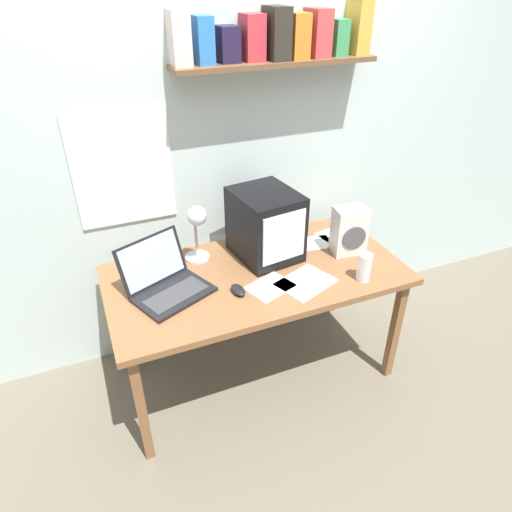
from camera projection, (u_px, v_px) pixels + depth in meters
The scene contains 13 objects.
ground_plane at pixel (256, 369), 2.76m from camera, with size 12.00×12.00×0.00m, color #686050.
back_wall at pixel (222, 131), 2.45m from camera, with size 5.60×0.24×2.60m.
corner_desk at pixel (256, 281), 2.42m from camera, with size 1.54×0.78×0.71m.
crt_monitor at pixel (265, 225), 2.44m from camera, with size 0.35×0.40×0.37m.
laptop at pixel (164, 279), 2.22m from camera, with size 0.45×0.43×0.25m.
desk_lamp at pixel (197, 225), 2.34m from camera, with size 0.13×0.18×0.34m.
juice_glass at pixel (364, 268), 2.29m from camera, with size 0.07×0.07×0.15m.
space_heater at pixel (349, 231), 2.49m from camera, with size 0.19×0.14×0.27m.
computer_mouse at pixel (238, 290), 2.22m from camera, with size 0.07×0.11×0.03m.
loose_paper_near_monitor at pixel (306, 282), 2.30m from camera, with size 0.33×0.29×0.00m.
printed_handout at pixel (270, 287), 2.27m from camera, with size 0.26×0.23×0.00m.
open_notebook at pixel (339, 234), 2.73m from camera, with size 0.28×0.21×0.00m.
loose_paper_near_laptop at pixel (313, 243), 2.64m from camera, with size 0.23×0.19×0.00m.
Camera 1 is at (-0.76, -1.82, 2.05)m, focal length 32.00 mm.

